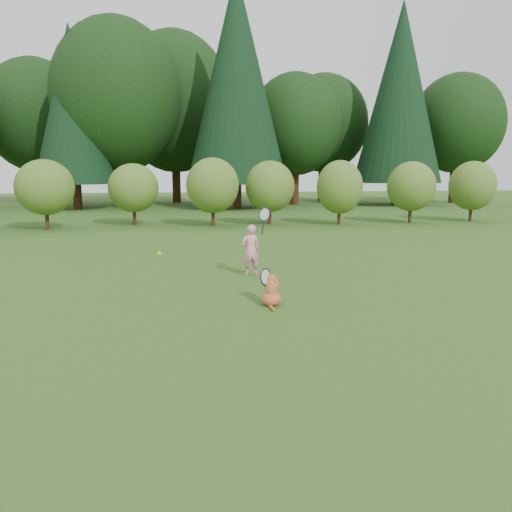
{
  "coord_description": "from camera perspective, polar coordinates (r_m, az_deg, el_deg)",
  "views": [
    {
      "loc": [
        -1.2,
        -7.6,
        2.11
      ],
      "look_at": [
        0.2,
        0.8,
        0.7
      ],
      "focal_mm": 35.0,
      "sensor_mm": 36.0,
      "label": 1
    }
  ],
  "objects": [
    {
      "name": "child",
      "position": [
        10.39,
        -0.55,
        0.82
      ],
      "size": [
        0.63,
        0.44,
        1.59
      ],
      "rotation": [
        0.0,
        0.0,
        3.26
      ],
      "color": "pink",
      "rests_on": "ground"
    },
    {
      "name": "woodland_backdrop",
      "position": [
        31.1,
        -7.52,
        19.32
      ],
      "size": [
        48.0,
        10.0,
        15.0
      ],
      "primitive_type": null,
      "color": "black",
      "rests_on": "ground"
    },
    {
      "name": "tennis_ball",
      "position": [
        8.14,
        -11.0,
        0.27
      ],
      "size": [
        0.07,
        0.07,
        0.07
      ],
      "color": "#B2E11A",
      "rests_on": "ground"
    },
    {
      "name": "shrub_row",
      "position": [
        20.65,
        -6.17,
        7.39
      ],
      "size": [
        28.0,
        3.0,
        2.8
      ],
      "primitive_type": null,
      "color": "#456B21",
      "rests_on": "ground"
    },
    {
      "name": "cat",
      "position": [
        8.08,
        1.73,
        -3.76
      ],
      "size": [
        0.52,
        0.75,
        0.72
      ],
      "rotation": [
        0.0,
        0.0,
        -0.39
      ],
      "color": "#C04D25",
      "rests_on": "ground"
    },
    {
      "name": "ground",
      "position": [
        7.98,
        -0.48,
        -5.93
      ],
      "size": [
        100.0,
        100.0,
        0.0
      ],
      "primitive_type": "plane",
      "color": "#255317",
      "rests_on": "ground"
    }
  ]
}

